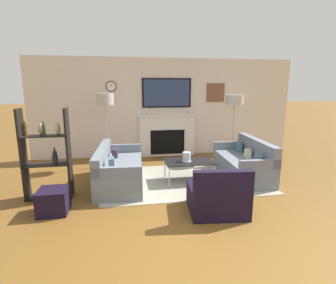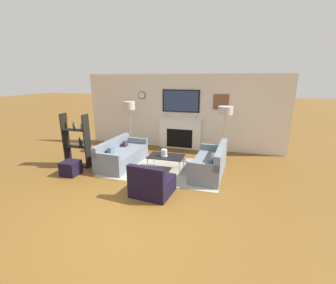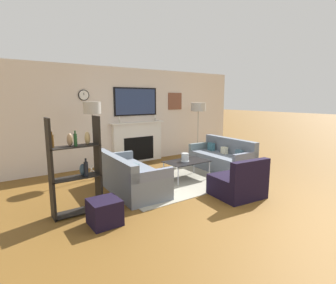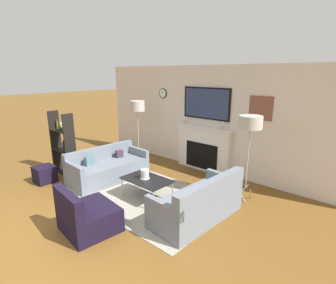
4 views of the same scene
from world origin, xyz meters
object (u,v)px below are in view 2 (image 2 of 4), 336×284
(ottoman, at_px, (71,168))
(armchair, at_px, (152,184))
(coffee_table, at_px, (166,157))
(couch_left, at_px, (122,155))
(hurricane_candle, at_px, (164,153))
(couch_right, at_px, (210,164))
(shelf_unit, at_px, (77,141))
(floor_lamp_right, at_px, (225,111))
(floor_lamp_left, at_px, (129,106))

(ottoman, bearing_deg, armchair, -9.35)
(coffee_table, height_order, ottoman, coffee_table)
(ottoman, bearing_deg, couch_left, 48.16)
(armchair, xyz_separation_m, hurricane_candle, (-0.15, 1.44, 0.26))
(couch_right, height_order, shelf_unit, shelf_unit)
(couch_left, relative_size, couch_right, 1.06)
(ottoman, bearing_deg, coffee_table, 22.93)
(couch_right, distance_m, shelf_unit, 3.92)
(couch_left, distance_m, ottoman, 1.47)
(coffee_table, bearing_deg, couch_left, 177.21)
(couch_left, height_order, couch_right, couch_right)
(coffee_table, bearing_deg, ottoman, -157.07)
(floor_lamp_right, bearing_deg, couch_right, -101.93)
(floor_lamp_right, bearing_deg, armchair, -117.23)
(coffee_table, height_order, floor_lamp_left, floor_lamp_left)
(floor_lamp_left, height_order, ottoman, floor_lamp_left)
(couch_right, bearing_deg, floor_lamp_left, 156.99)
(couch_left, distance_m, couch_right, 2.68)
(couch_right, distance_m, floor_lamp_right, 1.82)
(coffee_table, xyz_separation_m, hurricane_candle, (-0.05, 0.00, 0.11))
(couch_left, bearing_deg, floor_lamp_left, 102.36)
(ottoman, bearing_deg, shelf_unit, 108.16)
(couch_right, distance_m, coffee_table, 1.25)
(armchair, height_order, shelf_unit, shelf_unit)
(armchair, bearing_deg, hurricane_candle, 95.80)
(couch_left, bearing_deg, hurricane_candle, -2.77)
(coffee_table, distance_m, floor_lamp_left, 2.48)
(couch_right, relative_size, ottoman, 4.10)
(floor_lamp_left, relative_size, floor_lamp_right, 1.03)
(couch_left, distance_m, armchair, 2.15)
(armchair, xyz_separation_m, floor_lamp_left, (-1.80, 2.76, 1.37))
(couch_right, height_order, floor_lamp_left, floor_lamp_left)
(couch_left, xyz_separation_m, coffee_table, (1.44, -0.07, 0.12))
(couch_right, distance_m, ottoman, 3.82)
(floor_lamp_left, relative_size, shelf_unit, 1.13)
(couch_left, height_order, floor_lamp_right, floor_lamp_right)
(couch_right, height_order, hurricane_candle, couch_right)
(floor_lamp_left, relative_size, ottoman, 4.10)
(hurricane_candle, bearing_deg, armchair, -84.20)
(floor_lamp_left, height_order, floor_lamp_right, floor_lamp_left)
(floor_lamp_right, xyz_separation_m, shelf_unit, (-4.13, -1.73, -0.80))
(hurricane_candle, height_order, ottoman, hurricane_candle)
(couch_left, xyz_separation_m, armchair, (1.53, -1.50, -0.03))
(floor_lamp_right, relative_size, ottoman, 3.98)
(floor_lamp_right, bearing_deg, hurricane_candle, -139.86)
(couch_right, height_order, ottoman, couch_right)
(couch_right, xyz_separation_m, ottoman, (-3.66, -1.09, -0.10))
(couch_right, bearing_deg, floor_lamp_right, 78.07)
(couch_left, xyz_separation_m, hurricane_candle, (1.38, -0.07, 0.23))
(coffee_table, bearing_deg, shelf_unit, -171.25)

